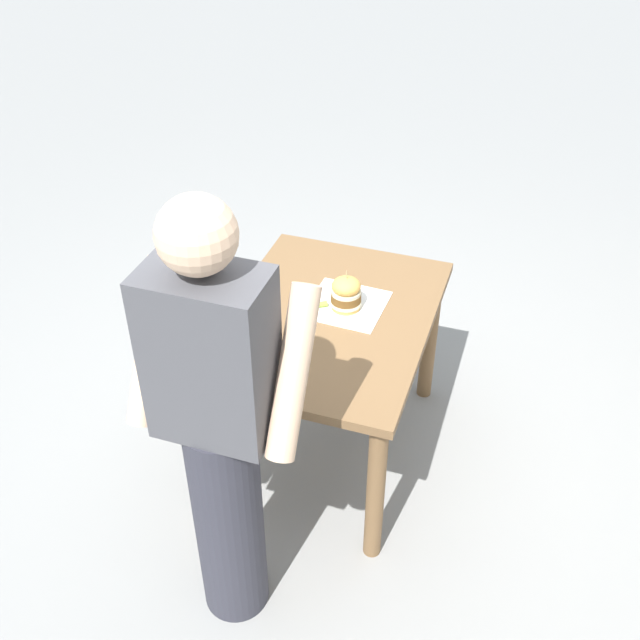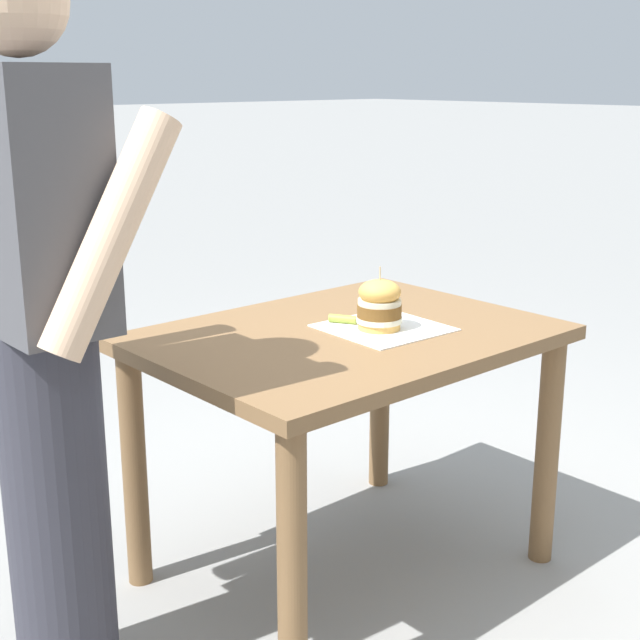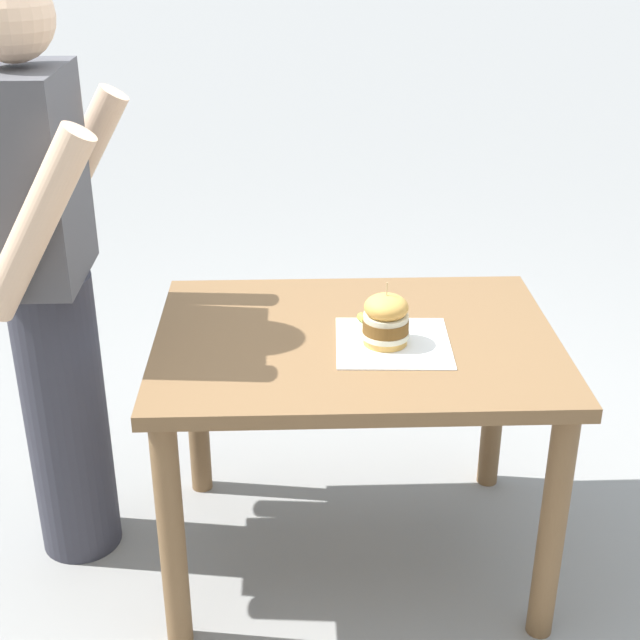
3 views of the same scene
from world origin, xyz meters
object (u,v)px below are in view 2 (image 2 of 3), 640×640
object	(u,v)px
pickle_spear	(343,319)
patio_table	(346,373)
sandwich	(379,305)
diner_across_table	(44,333)

from	to	relation	value
pickle_spear	patio_table	bearing A→B (deg)	146.36
sandwich	diner_across_table	distance (m)	0.93
patio_table	sandwich	xyz separation A→B (m)	(-0.05, -0.07, 0.20)
patio_table	diner_across_table	size ratio (longest dim) A/B	0.66
patio_table	pickle_spear	bearing A→B (deg)	-33.64
patio_table	sandwich	distance (m)	0.22
pickle_spear	diner_across_table	distance (m)	0.89
patio_table	sandwich	bearing A→B (deg)	-125.61
pickle_spear	diner_across_table	xyz separation A→B (m)	(0.03, 0.88, 0.12)
sandwich	diner_across_table	xyz separation A→B (m)	(0.14, 0.92, 0.06)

